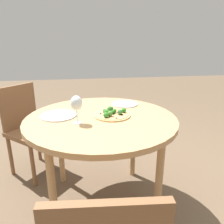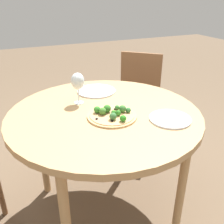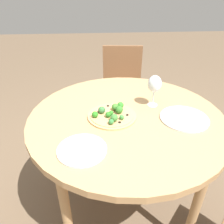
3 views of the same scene
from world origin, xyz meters
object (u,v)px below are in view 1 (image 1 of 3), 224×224
pizza (112,114)px  plate_far (58,115)px  chair (28,126)px  wine_glass (76,104)px  plate_near (125,104)px

pizza → plate_far: size_ratio=1.04×
chair → pizza: bearing=-86.0°
chair → wine_glass: bearing=-102.9°
chair → pizza: size_ratio=3.24×
plate_near → chair: bearing=161.2°
plate_near → plate_far: size_ratio=0.85×
chair → plate_near: size_ratio=3.94×
wine_glass → plate_near: 0.58m
pizza → plate_near: pizza is taller
pizza → wine_glass: size_ratio=1.42×
plate_far → plate_near: bearing=21.6°
wine_glass → plate_near: size_ratio=0.86×
chair → pizza: (0.74, -0.58, 0.29)m
pizza → plate_near: size_ratio=1.22×
chair → wine_glass: size_ratio=4.59×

